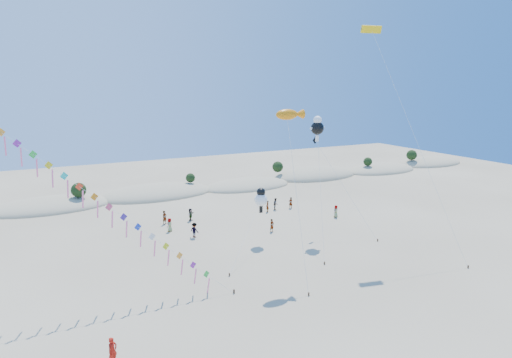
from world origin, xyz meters
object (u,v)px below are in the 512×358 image
object	(u,v)px
fish_kite	(290,115)
parafoil_kite	(373,34)
flyer_foreground	(113,351)
kite_train	(43,162)

from	to	relation	value
fish_kite	parafoil_kite	distance (m)	14.79
flyer_foreground	kite_train	bearing A→B (deg)	72.31
kite_train	parafoil_kite	distance (m)	35.10
fish_kite	kite_train	bearing A→B (deg)	174.10
kite_train	fish_kite	distance (m)	21.55
parafoil_kite	flyer_foreground	distance (m)	39.30
parafoil_kite	flyer_foreground	xyz separation A→B (m)	(-30.28, -11.56, -22.22)
kite_train	parafoil_kite	bearing A→B (deg)	1.03
fish_kite	flyer_foreground	distance (m)	24.67
parafoil_kite	flyer_foreground	bearing A→B (deg)	-159.11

